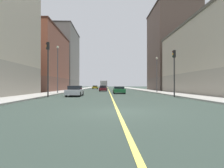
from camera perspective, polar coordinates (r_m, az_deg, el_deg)
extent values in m
plane|color=#2A3730|center=(11.12, 1.69, -7.84)|extent=(400.00, 400.00, 0.00)
cube|color=#9E9B93|center=(60.94, 8.38, -1.59)|extent=(3.68, 168.00, 0.15)
cube|color=#9E9B93|center=(60.73, -10.36, -1.59)|extent=(3.68, 168.00, 0.15)
cube|color=#E5D14C|center=(60.02, -0.97, -1.68)|extent=(0.16, 154.00, 0.01)
cube|color=#9D9688|center=(35.93, 27.88, 0.11)|extent=(10.59, 25.73, 3.38)
cube|color=#BCB29E|center=(36.39, 27.86, 8.84)|extent=(10.59, 25.73, 7.67)
cube|color=#545047|center=(37.24, 27.85, 14.99)|extent=(10.89, 26.03, 0.40)
cube|color=brown|center=(56.42, 16.68, -0.07)|extent=(10.59, 14.91, 3.33)
cube|color=brown|center=(57.48, 16.66, 10.75)|extent=(10.59, 14.91, 18.25)
cube|color=#2B221D|center=(59.97, 16.65, 19.53)|extent=(10.89, 15.21, 0.40)
cube|color=brown|center=(51.66, -20.10, -0.11)|extent=(10.59, 21.78, 3.21)
cube|color=#93513D|center=(52.15, -20.08, 7.65)|extent=(10.59, 21.78, 10.87)
cube|color=#42241B|center=(53.22, -20.07, 13.67)|extent=(10.89, 22.08, 0.40)
cube|color=slate|center=(74.17, -14.36, -0.17)|extent=(10.59, 20.66, 3.21)
cube|color=gray|center=(74.92, -14.35, 7.84)|extent=(10.59, 20.66, 17.66)
cube|color=#3B3937|center=(76.72, -14.34, 14.52)|extent=(10.89, 20.96, 0.40)
cylinder|color=#2D2D2D|center=(25.71, 17.25, 1.84)|extent=(0.16, 0.16, 4.82)
cube|color=black|center=(25.97, 17.24, 8.16)|extent=(0.28, 0.32, 0.90)
sphere|color=#320404|center=(25.96, 16.90, 8.77)|extent=(0.20, 0.20, 0.20)
sphere|color=orange|center=(25.92, 16.91, 8.16)|extent=(0.20, 0.20, 0.20)
sphere|color=black|center=(25.88, 16.91, 7.54)|extent=(0.20, 0.20, 0.20)
cylinder|color=#2D2D2D|center=(25.35, -17.70, 2.88)|extent=(0.16, 0.16, 5.71)
cube|color=black|center=(25.75, -17.69, 10.25)|extent=(0.28, 0.32, 0.90)
sphere|color=#320404|center=(25.84, -18.04, 10.82)|extent=(0.20, 0.20, 0.20)
sphere|color=orange|center=(25.79, -18.04, 10.21)|extent=(0.20, 0.20, 0.20)
sphere|color=black|center=(25.74, -18.04, 9.60)|extent=(0.20, 0.20, 0.20)
cylinder|color=#4C4C51|center=(37.95, 12.61, 2.33)|extent=(0.14, 0.14, 6.08)
sphere|color=#EAEACC|center=(38.23, 12.61, 7.11)|extent=(0.36, 0.36, 0.36)
cylinder|color=#4C4C51|center=(34.25, -15.17, 3.73)|extent=(0.14, 0.14, 7.40)
sphere|color=#EAEACC|center=(34.74, -15.16, 10.08)|extent=(0.36, 0.36, 0.36)
cube|color=#23389E|center=(54.79, -2.63, -1.23)|extent=(1.96, 4.22, 0.68)
cube|color=black|center=(54.70, -2.63, -0.66)|extent=(1.66, 2.17, 0.41)
cylinder|color=black|center=(56.07, -3.49, -1.45)|extent=(0.25, 0.65, 0.64)
cylinder|color=black|center=(56.11, -1.84, -1.45)|extent=(0.25, 0.65, 0.64)
cylinder|color=black|center=(53.50, -3.47, -1.51)|extent=(0.25, 0.65, 0.64)
cylinder|color=black|center=(53.54, -1.73, -1.51)|extent=(0.25, 0.65, 0.64)
cube|color=#1E6B38|center=(34.48, 1.99, -1.86)|extent=(1.94, 4.32, 0.59)
cube|color=black|center=(34.53, 1.98, -1.03)|extent=(1.68, 2.05, 0.40)
cylinder|color=black|center=(35.76, 0.45, -2.12)|extent=(0.23, 0.64, 0.64)
cylinder|color=black|center=(35.89, 3.20, -2.11)|extent=(0.23, 0.64, 0.64)
cylinder|color=black|center=(33.10, 0.68, -2.26)|extent=(0.23, 0.64, 0.64)
cylinder|color=black|center=(33.24, 3.65, -2.25)|extent=(0.23, 0.64, 0.64)
cube|color=maroon|center=(47.35, -2.55, -1.45)|extent=(1.78, 4.55, 0.56)
cube|color=black|center=(47.48, -2.55, -0.84)|extent=(1.54, 2.21, 0.44)
cylinder|color=black|center=(48.79, -3.41, -1.63)|extent=(0.23, 0.64, 0.64)
cylinder|color=black|center=(48.74, -1.59, -1.63)|extent=(0.23, 0.64, 0.64)
cylinder|color=black|center=(45.99, -3.57, -1.71)|extent=(0.23, 0.64, 0.64)
cylinder|color=black|center=(45.93, -1.64, -1.71)|extent=(0.23, 0.64, 0.64)
cube|color=silver|center=(26.70, -10.52, -2.27)|extent=(1.87, 4.27, 0.63)
cube|color=black|center=(26.79, -10.48, -1.03)|extent=(1.63, 1.84, 0.52)
cylinder|color=black|center=(28.15, -11.78, -2.60)|extent=(0.22, 0.64, 0.64)
cylinder|color=black|center=(27.89, -8.37, -2.63)|extent=(0.22, 0.64, 0.64)
cylinder|color=black|center=(25.56, -12.86, -2.84)|extent=(0.22, 0.64, 0.64)
cylinder|color=black|center=(25.28, -9.12, -2.87)|extent=(0.22, 0.64, 0.64)
cube|color=gold|center=(74.15, -4.80, -1.00)|extent=(1.98, 4.50, 0.63)
cube|color=black|center=(74.23, -4.80, -0.59)|extent=(1.70, 2.17, 0.42)
cylinder|color=black|center=(75.61, -5.37, -1.15)|extent=(0.24, 0.65, 0.64)
cylinder|color=black|center=(75.47, -4.07, -1.15)|extent=(0.24, 0.65, 0.64)
cylinder|color=black|center=(72.85, -5.56, -1.18)|extent=(0.24, 0.65, 0.64)
cylinder|color=black|center=(72.71, -4.22, -1.19)|extent=(0.24, 0.65, 0.64)
cube|color=beige|center=(73.38, -2.29, -0.30)|extent=(2.35, 1.97, 2.18)
cube|color=silver|center=(69.64, -2.33, -0.11)|extent=(2.35, 4.65, 2.45)
cylinder|color=black|center=(73.05, -3.14, -1.08)|extent=(0.30, 0.90, 0.90)
cylinder|color=black|center=(73.03, -1.45, -1.08)|extent=(0.30, 0.90, 0.90)
cylinder|color=black|center=(68.69, -3.24, -1.13)|extent=(0.30, 0.90, 0.90)
cylinder|color=black|center=(68.66, -1.44, -1.13)|extent=(0.30, 0.90, 0.90)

